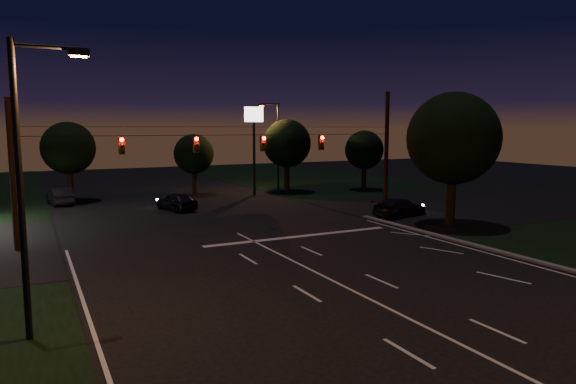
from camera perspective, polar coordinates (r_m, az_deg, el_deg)
ground at (r=19.80m, az=9.64°, el=-11.94°), size 140.00×140.00×0.00m
cross_street_right at (r=44.46m, az=18.11°, el=-1.54°), size 20.00×16.00×0.02m
center_line at (r=15.76m, az=23.39°, el=-17.56°), size 0.14×40.00×0.01m
stop_bar at (r=30.74m, az=1.32°, el=-4.94°), size 12.00×0.50×0.01m
utility_pole_right at (r=38.47m, az=10.71°, el=-2.62°), size 0.30×0.30×9.00m
utility_pole_left at (r=30.66m, az=-27.86°, el=-5.82°), size 0.28×0.28×8.00m
signal_span at (r=31.99m, az=-6.38°, el=5.42°), size 24.00×0.40×1.56m
pole_sign_right at (r=48.91m, az=-3.81°, el=6.89°), size 1.80×0.30×8.40m
street_light_left at (r=17.01m, az=-26.86°, el=2.34°), size 2.20×0.35×9.00m
street_light_right_far at (r=52.09m, az=-1.38°, el=5.82°), size 2.20×0.35×9.00m
tree_right_near at (r=35.30m, az=17.72°, el=5.57°), size 6.00×6.00×8.76m
tree_far_b at (r=49.23m, az=-23.20°, el=4.44°), size 4.60×4.60×6.98m
tree_far_c at (r=50.21m, az=-10.44°, el=4.13°), size 3.80×3.80×5.86m
tree_far_d at (r=51.66m, az=-0.17°, el=5.35°), size 4.80×4.80×7.30m
tree_far_e at (r=54.09m, az=8.42°, el=4.60°), size 4.00×4.00×6.18m
car_oncoming_a at (r=41.19m, az=-12.28°, el=-1.01°), size 2.72×4.48×1.42m
car_oncoming_b at (r=47.29m, az=-24.02°, el=-0.42°), size 2.07×4.56×1.45m
car_cross at (r=38.33m, az=12.30°, el=-1.68°), size 4.93×2.87×1.34m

